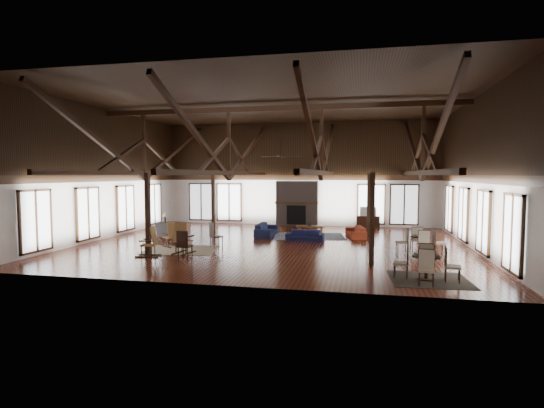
% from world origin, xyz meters
% --- Properties ---
extents(floor, '(16.00, 16.00, 0.00)m').
position_xyz_m(floor, '(0.00, 0.00, 0.00)').
color(floor, '#5B2213').
rests_on(floor, ground).
extents(ceiling, '(16.00, 14.00, 0.02)m').
position_xyz_m(ceiling, '(0.00, 0.00, 6.00)').
color(ceiling, black).
rests_on(ceiling, wall_back).
extents(wall_back, '(16.00, 0.02, 6.00)m').
position_xyz_m(wall_back, '(0.00, 7.00, 3.00)').
color(wall_back, white).
rests_on(wall_back, floor).
extents(wall_front, '(16.00, 0.02, 6.00)m').
position_xyz_m(wall_front, '(0.00, -7.00, 3.00)').
color(wall_front, white).
rests_on(wall_front, floor).
extents(wall_left, '(0.02, 14.00, 6.00)m').
position_xyz_m(wall_left, '(-8.00, 0.00, 3.00)').
color(wall_left, white).
rests_on(wall_left, floor).
extents(wall_right, '(0.02, 14.00, 6.00)m').
position_xyz_m(wall_right, '(8.00, 0.00, 3.00)').
color(wall_right, white).
rests_on(wall_right, floor).
extents(roof_truss, '(15.60, 14.07, 3.14)m').
position_xyz_m(roof_truss, '(0.00, 0.00, 4.03)').
color(roof_truss, black).
rests_on(roof_truss, wall_back).
extents(post_grid, '(8.16, 7.16, 3.05)m').
position_xyz_m(post_grid, '(0.00, 0.00, 1.52)').
color(post_grid, black).
rests_on(post_grid, floor).
extents(fireplace, '(2.50, 0.69, 2.60)m').
position_xyz_m(fireplace, '(0.00, 6.67, 1.29)').
color(fireplace, brown).
rests_on(fireplace, floor).
extents(ceiling_fan, '(1.60, 1.60, 0.75)m').
position_xyz_m(ceiling_fan, '(0.50, -1.00, 3.73)').
color(ceiling_fan, black).
rests_on(ceiling_fan, roof_truss).
extents(sofa_navy_front, '(1.70, 0.71, 0.49)m').
position_xyz_m(sofa_navy_front, '(1.20, 1.03, 0.25)').
color(sofa_navy_front, '#15173A').
rests_on(sofa_navy_front, floor).
extents(sofa_navy_left, '(2.06, 0.82, 0.60)m').
position_xyz_m(sofa_navy_left, '(-0.85, 2.31, 0.30)').
color(sofa_navy_left, '#171F41').
rests_on(sofa_navy_left, floor).
extents(sofa_orange, '(1.88, 1.04, 0.52)m').
position_xyz_m(sofa_orange, '(3.41, 2.68, 0.26)').
color(sofa_orange, maroon).
rests_on(sofa_orange, floor).
extents(coffee_table, '(1.43, 0.93, 0.50)m').
position_xyz_m(coffee_table, '(1.24, 2.64, 0.45)').
color(coffee_table, brown).
rests_on(coffee_table, floor).
extents(vase, '(0.23, 0.23, 0.20)m').
position_xyz_m(vase, '(1.22, 2.55, 0.61)').
color(vase, '#B2B2B2').
rests_on(vase, coffee_table).
extents(armchair, '(1.30, 1.22, 0.68)m').
position_xyz_m(armchair, '(-5.38, 1.09, 0.34)').
color(armchair, '#313134').
rests_on(armchair, floor).
extents(side_table_lamp, '(0.42, 0.42, 1.08)m').
position_xyz_m(side_table_lamp, '(-6.09, 2.14, 0.41)').
color(side_table_lamp, black).
rests_on(side_table_lamp, floor).
extents(rocking_chair_a, '(0.90, 0.82, 1.04)m').
position_xyz_m(rocking_chair_a, '(-3.96, -1.67, 0.49)').
color(rocking_chair_a, '#A26A3D').
rests_on(rocking_chair_a, floor).
extents(rocking_chair_b, '(0.64, 1.01, 1.21)m').
position_xyz_m(rocking_chair_b, '(-2.90, -2.98, 0.57)').
color(rocking_chair_b, '#A26A3D').
rests_on(rocking_chair_b, floor).
extents(rocking_chair_c, '(0.91, 0.58, 1.09)m').
position_xyz_m(rocking_chair_c, '(-3.82, -3.66, 0.51)').
color(rocking_chair_c, '#A26A3D').
rests_on(rocking_chair_c, floor).
extents(side_chair_a, '(0.62, 0.62, 1.04)m').
position_xyz_m(side_chair_a, '(-2.14, -1.57, 0.61)').
color(side_chair_a, black).
rests_on(side_chair_a, floor).
extents(side_chair_b, '(0.47, 0.47, 1.03)m').
position_xyz_m(side_chair_b, '(-2.38, -4.01, 0.60)').
color(side_chair_b, black).
rests_on(side_chair_b, floor).
extents(cafe_table_near, '(1.85, 1.85, 0.95)m').
position_xyz_m(cafe_table_near, '(5.47, -5.20, 0.48)').
color(cafe_table_near, black).
rests_on(cafe_table_near, floor).
extents(cafe_table_far, '(1.83, 1.83, 0.94)m').
position_xyz_m(cafe_table_far, '(5.85, -1.08, 0.47)').
color(cafe_table_far, black).
rests_on(cafe_table_far, floor).
extents(cup_near, '(0.15, 0.15, 0.09)m').
position_xyz_m(cup_near, '(5.50, -5.29, 0.73)').
color(cup_near, '#B2B2B2').
rests_on(cup_near, cafe_table_near).
extents(cup_far, '(0.16, 0.16, 0.11)m').
position_xyz_m(cup_far, '(5.77, -1.15, 0.73)').
color(cup_far, '#B2B2B2').
rests_on(cup_far, cafe_table_far).
extents(tv_console, '(1.27, 0.48, 0.64)m').
position_xyz_m(tv_console, '(4.04, 6.75, 0.32)').
color(tv_console, black).
rests_on(tv_console, floor).
extents(television, '(0.91, 0.22, 0.52)m').
position_xyz_m(television, '(4.05, 6.75, 0.90)').
color(television, '#B2B2B2').
rests_on(television, tv_console).
extents(rug_tan, '(3.04, 2.55, 0.01)m').
position_xyz_m(rug_tan, '(-3.29, -2.22, 0.01)').
color(rug_tan, '#C9B48C').
rests_on(rug_tan, floor).
extents(rug_navy, '(3.66, 2.97, 0.01)m').
position_xyz_m(rug_navy, '(1.20, 2.52, 0.01)').
color(rug_navy, '#182143').
rests_on(rug_navy, floor).
extents(rug_dark, '(2.26, 2.07, 0.01)m').
position_xyz_m(rug_dark, '(5.57, -5.20, 0.01)').
color(rug_dark, black).
rests_on(rug_dark, floor).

